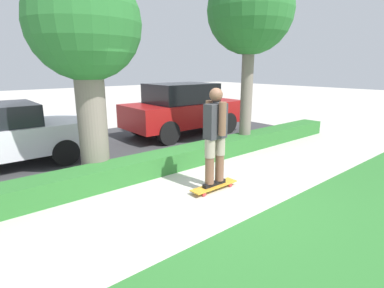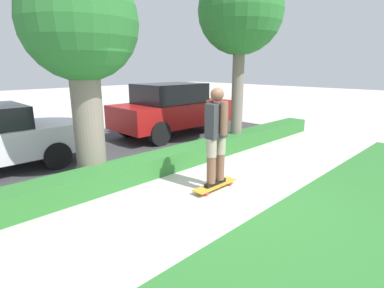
{
  "view_description": "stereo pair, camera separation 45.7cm",
  "coord_description": "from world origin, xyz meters",
  "px_view_note": "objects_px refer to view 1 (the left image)",
  "views": [
    {
      "loc": [
        -3.41,
        -3.56,
        2.21
      ],
      "look_at": [
        0.09,
        0.6,
        0.81
      ],
      "focal_mm": 28.0,
      "sensor_mm": 36.0,
      "label": 1
    },
    {
      "loc": [
        -3.75,
        -3.25,
        2.21
      ],
      "look_at": [
        0.09,
        0.6,
        0.81
      ],
      "focal_mm": 28.0,
      "sensor_mm": 36.0,
      "label": 2
    }
  ],
  "objects_px": {
    "skateboard": "(214,186)",
    "parked_car_middle": "(183,109)",
    "tree_near": "(85,31)",
    "tree_mid": "(250,12)",
    "skater_person": "(215,135)"
  },
  "relations": [
    {
      "from": "skater_person",
      "to": "tree_mid",
      "type": "relative_size",
      "value": 0.38
    },
    {
      "from": "tree_mid",
      "to": "skater_person",
      "type": "bearing_deg",
      "value": -149.87
    },
    {
      "from": "skateboard",
      "to": "tree_near",
      "type": "height_order",
      "value": "tree_near"
    },
    {
      "from": "skater_person",
      "to": "tree_near",
      "type": "bearing_deg",
      "value": 125.82
    },
    {
      "from": "skateboard",
      "to": "parked_car_middle",
      "type": "bearing_deg",
      "value": 58.3
    },
    {
      "from": "skater_person",
      "to": "tree_mid",
      "type": "height_order",
      "value": "tree_mid"
    },
    {
      "from": "skater_person",
      "to": "tree_near",
      "type": "distance_m",
      "value": 3.01
    },
    {
      "from": "tree_near",
      "to": "skateboard",
      "type": "bearing_deg",
      "value": -54.18
    },
    {
      "from": "skateboard",
      "to": "parked_car_middle",
      "type": "xyz_separation_m",
      "value": [
        2.5,
        4.05,
        0.8
      ]
    },
    {
      "from": "skateboard",
      "to": "tree_mid",
      "type": "height_order",
      "value": "tree_mid"
    },
    {
      "from": "tree_near",
      "to": "tree_mid",
      "type": "height_order",
      "value": "tree_mid"
    },
    {
      "from": "skater_person",
      "to": "tree_mid",
      "type": "bearing_deg",
      "value": 30.13
    },
    {
      "from": "tree_near",
      "to": "parked_car_middle",
      "type": "distance_m",
      "value": 4.85
    },
    {
      "from": "tree_near",
      "to": "parked_car_middle",
      "type": "height_order",
      "value": "tree_near"
    },
    {
      "from": "tree_near",
      "to": "tree_mid",
      "type": "bearing_deg",
      "value": -5.75
    }
  ]
}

